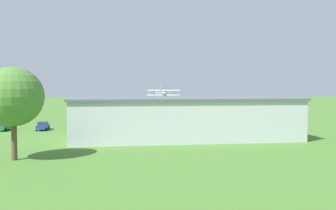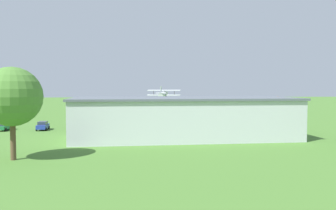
# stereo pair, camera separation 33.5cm
# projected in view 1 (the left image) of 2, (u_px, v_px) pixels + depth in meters

# --- Properties ---
(ground_plane) EXTENTS (400.00, 400.00, 0.00)m
(ground_plane) POSITION_uv_depth(u_px,v_px,m) (189.00, 119.00, 90.65)
(ground_plane) COLOR #47752D
(hangar) EXTENTS (36.67, 17.20, 6.68)m
(hangar) POSITION_uv_depth(u_px,v_px,m) (184.00, 117.00, 58.10)
(hangar) COLOR silver
(hangar) RESTS_ON ground_plane
(biplane) EXTENTS (8.83, 7.33, 3.81)m
(biplane) POSITION_uv_depth(u_px,v_px,m) (163.00, 94.00, 89.01)
(biplane) COLOR silver
(car_silver) EXTENTS (2.27, 4.07, 1.74)m
(car_silver) POSITION_uv_depth(u_px,v_px,m) (84.00, 125.00, 68.94)
(car_silver) COLOR #B7B7BC
(car_silver) RESTS_ON ground_plane
(car_blue) EXTENTS (2.11, 4.35, 1.69)m
(car_blue) POSITION_uv_depth(u_px,v_px,m) (43.00, 126.00, 67.76)
(car_blue) COLOR #23389E
(car_blue) RESTS_ON ground_plane
(car_green) EXTENTS (2.26, 4.60, 1.55)m
(car_green) POSITION_uv_depth(u_px,v_px,m) (5.00, 126.00, 67.09)
(car_green) COLOR #1E6B38
(car_green) RESTS_ON ground_plane
(person_by_parked_cars) EXTENTS (0.50, 0.50, 1.63)m
(person_by_parked_cars) POSITION_uv_depth(u_px,v_px,m) (251.00, 124.00, 71.66)
(person_by_parked_cars) COLOR navy
(person_by_parked_cars) RESTS_ON ground_plane
(person_beside_truck) EXTENTS (0.40, 0.40, 1.63)m
(person_beside_truck) POSITION_uv_depth(u_px,v_px,m) (262.00, 122.00, 75.88)
(person_beside_truck) COLOR #72338C
(person_beside_truck) RESTS_ON ground_plane
(person_walking_on_apron) EXTENTS (0.52, 0.52, 1.52)m
(person_walking_on_apron) POSITION_uv_depth(u_px,v_px,m) (256.00, 121.00, 77.22)
(person_walking_on_apron) COLOR beige
(person_walking_on_apron) RESTS_ON ground_plane
(person_at_fence_line) EXTENTS (0.47, 0.47, 1.60)m
(person_at_fence_line) POSITION_uv_depth(u_px,v_px,m) (236.00, 122.00, 75.08)
(person_at_fence_line) COLOR #72338C
(person_at_fence_line) RESTS_ON ground_plane
(tree_near_perimeter_road) EXTENTS (6.84, 6.84, 10.73)m
(tree_near_perimeter_road) POSITION_uv_depth(u_px,v_px,m) (13.00, 97.00, 39.59)
(tree_near_perimeter_road) COLOR brown
(tree_near_perimeter_road) RESTS_ON ground_plane
(windsock) EXTENTS (1.47, 0.95, 6.03)m
(windsock) POSITION_uv_depth(u_px,v_px,m) (279.00, 99.00, 90.43)
(windsock) COLOR silver
(windsock) RESTS_ON ground_plane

